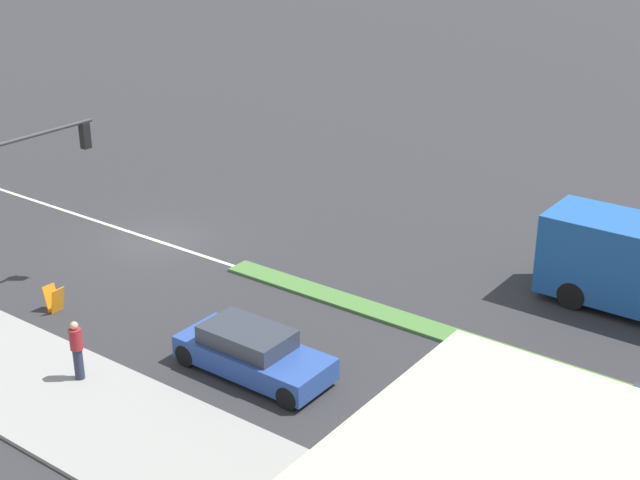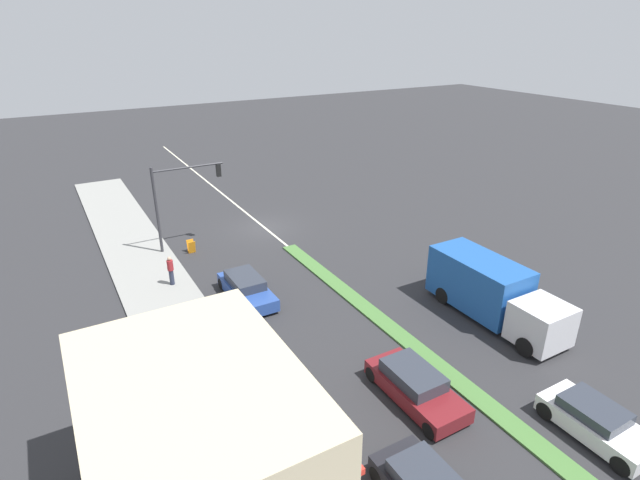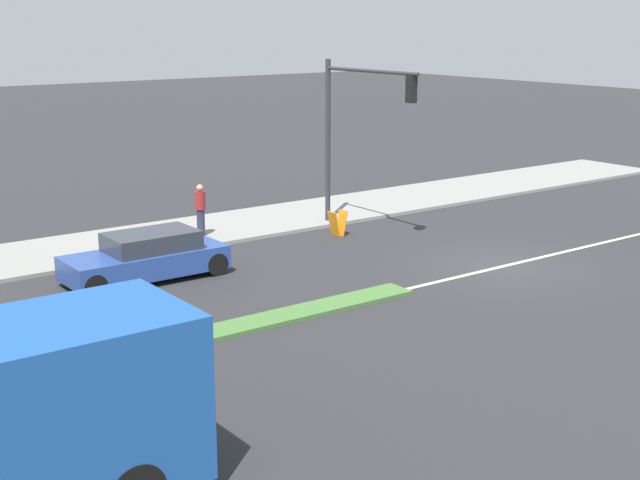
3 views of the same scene
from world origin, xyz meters
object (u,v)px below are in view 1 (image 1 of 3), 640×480
object	(u,v)px
coupe_blue	(252,352)
pedestrian	(77,349)
traffic_signal_main	(16,191)
warning_aframe_sign	(54,299)

from	to	relation	value
coupe_blue	pedestrian	bearing A→B (deg)	-47.79
traffic_signal_main	coupe_blue	bearing A→B (deg)	97.79
warning_aframe_sign	coupe_blue	bearing A→B (deg)	96.74
pedestrian	warning_aframe_sign	size ratio (longest dim) A/B	2.05
warning_aframe_sign	traffic_signal_main	bearing A→B (deg)	-73.56
traffic_signal_main	pedestrian	bearing A→B (deg)	67.19
traffic_signal_main	warning_aframe_sign	bearing A→B (deg)	106.44
traffic_signal_main	coupe_blue	world-z (taller)	traffic_signal_main
traffic_signal_main	warning_aframe_sign	distance (m)	3.59
traffic_signal_main	warning_aframe_sign	xyz separation A→B (m)	(-0.25, 0.86, -3.47)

